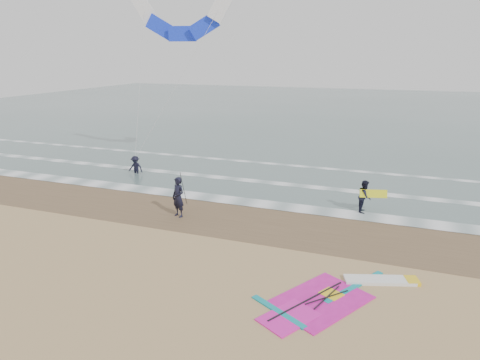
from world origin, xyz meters
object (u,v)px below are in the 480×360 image
(person_standing, at_px, (178,197))
(person_wading, at_px, (135,162))
(windsurf_rig, at_px, (338,295))
(surf_kite, at_px, (182,21))
(person_walking, at_px, (365,196))

(person_standing, distance_m, person_wading, 8.50)
(windsurf_rig, xyz_separation_m, surf_kite, (-12.03, 12.99, 9.42))
(surf_kite, bearing_deg, person_walking, -21.55)
(windsurf_rig, height_order, surf_kite, surf_kite)
(person_standing, xyz_separation_m, surf_kite, (-3.89, 8.48, 8.48))
(windsurf_rig, relative_size, person_wading, 3.34)
(person_walking, relative_size, surf_kite, 0.16)
(windsurf_rig, height_order, person_walking, person_walking)
(person_walking, bearing_deg, windsurf_rig, 179.72)
(windsurf_rig, height_order, person_wading, person_wading)
(person_walking, relative_size, person_wading, 1.05)
(surf_kite, bearing_deg, person_standing, -65.37)
(person_wading, relative_size, surf_kite, 0.15)
(person_walking, xyz_separation_m, surf_kite, (-12.14, 4.79, 8.65))
(windsurf_rig, relative_size, person_standing, 2.62)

